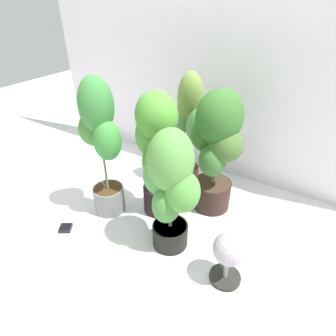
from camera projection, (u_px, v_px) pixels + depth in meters
The scene contains 9 objects.
ground_plane at pixel (148, 214), 2.09m from camera, with size 8.00×8.00×0.00m, color silver.
mylar_back_wall at pixel (207, 53), 2.17m from camera, with size 3.20×0.01×2.00m, color silver.
potted_plant_back_center at pixel (190, 124), 2.15m from camera, with size 0.30×0.22×0.94m.
potted_plant_center at pixel (157, 144), 1.84m from camera, with size 0.41×0.39×0.91m.
potted_plant_front_left at pixel (101, 141), 1.83m from camera, with size 0.42×0.31×1.01m.
potted_plant_back_right at pixel (216, 145), 1.90m from camera, with size 0.43×0.42×0.91m.
potted_plant_front_right at pixel (170, 184), 1.59m from camera, with size 0.46×0.36×0.82m.
hygrometer_box at pixel (66, 228), 1.95m from camera, with size 0.11×0.11×0.03m.
floor_fan at pixel (229, 253), 1.51m from camera, with size 0.24×0.24×0.34m.
Camera 1 is at (0.96, -1.26, 1.41)m, focal length 30.03 mm.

